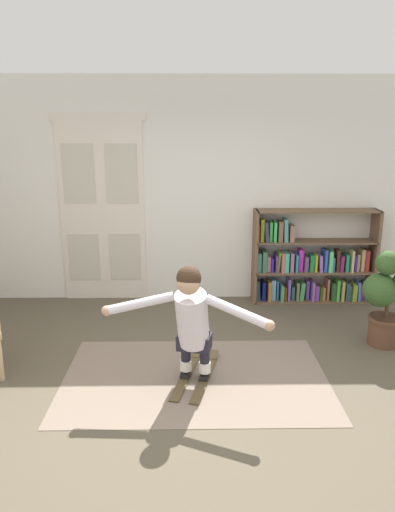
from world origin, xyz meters
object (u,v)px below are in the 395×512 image
Objects in this scene: bookshelf at (309,265)px; skis_pair at (196,374)px; person_skier at (192,317)px; potted_plant at (385,300)px.

bookshelf reaches higher than skis_pair.
skis_pair is 0.67m from person_skier.
person_skier reaches higher than skis_pair.
bookshelf reaches higher than potted_plant.
potted_plant is 0.73× the size of person_skier.
skis_pair is at bearing -162.30° from potted_plant.
potted_plant is at bearing 17.70° from skis_pair.
person_skier is (-0.04, -0.16, 0.65)m from skis_pair.
potted_plant is 2.19m from person_skier.
skis_pair is at bearing -127.80° from bookshelf.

